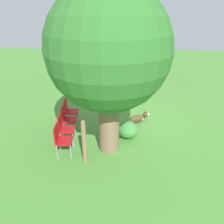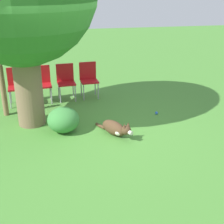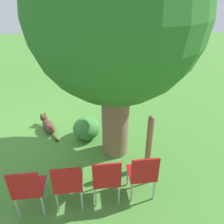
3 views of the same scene
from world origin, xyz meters
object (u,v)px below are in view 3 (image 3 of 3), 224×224
Objects in this scene: red_chair_1 at (68,182)px; red_chair_2 at (106,178)px; fence_post at (149,143)px; red_chair_3 at (143,173)px; red_chair_0 at (28,188)px; oak_tree at (116,18)px; dog at (48,125)px.

red_chair_2 is at bearing -87.51° from red_chair_1.
fence_post is 1.33× the size of red_chair_3.
red_chair_0 is 1.20m from red_chair_2.
dog is at bearing -118.61° from oak_tree.
oak_tree reaches higher than red_chair_1.
red_chair_0 is at bearing 92.49° from red_chair_2.
red_chair_1 is at bearing -30.53° from oak_tree.
red_chair_0 and red_chair_1 have the same top height.
oak_tree is 2.59m from red_chair_2.
red_chair_2 is at bearing -87.51° from red_chair_0.
dog is at bearing 38.85° from red_chair_3.
red_chair_1 and red_chair_3 have the same top height.
oak_tree is 2.29m from fence_post.
fence_post is at bearing -64.54° from red_chair_1.
red_chair_3 is at bearing -87.51° from red_chair_0.
dog is 1.04× the size of red_chair_0.
red_chair_1 and red_chair_2 have the same top height.
red_chair_0 is (0.88, -2.02, -0.09)m from fence_post.
fence_post is 1.64m from red_chair_1.
red_chair_2 is at bearing -48.24° from fence_post.
red_chair_1 is at bearing 92.49° from red_chair_3.
dog is at bearing 15.60° from red_chair_1.
red_chair_0 is at bearing -44.04° from oak_tree.
oak_tree reaches higher than red_chair_3.
fence_post reaches higher than red_chair_2.
red_chair_1 is (1.40, -0.82, -2.21)m from oak_tree.
dog is at bearing 1.41° from red_chair_0.
fence_post is at bearing -23.52° from red_chair_3.
red_chair_2 is (1.33, -0.23, -2.21)m from oak_tree.
red_chair_3 is (-0.14, 1.19, 0.00)m from red_chair_1.
dog is 2.74m from fence_post.
dog is (-0.90, -1.65, -2.59)m from oak_tree.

